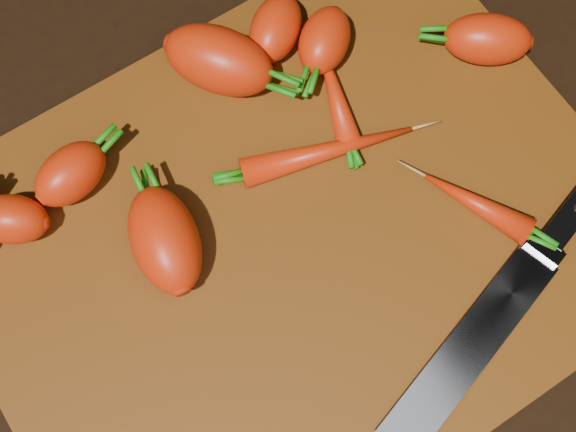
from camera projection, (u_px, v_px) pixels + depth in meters
ground at (295, 241)px, 0.64m from camera, size 2.00×2.00×0.01m
cutting_board at (295, 236)px, 0.63m from camera, size 0.50×0.40×0.01m
carrot_1 at (11, 219)px, 0.60m from camera, size 0.07×0.07×0.04m
carrot_2 at (219, 60)px, 0.64m from camera, size 0.10×0.11×0.05m
carrot_3 at (165, 240)px, 0.59m from camera, size 0.07×0.10×0.05m
carrot_4 at (275, 29)px, 0.66m from camera, size 0.08×0.07×0.04m
carrot_5 at (71, 174)px, 0.61m from camera, size 0.07×0.05×0.04m
carrot_6 at (488, 39)px, 0.65m from camera, size 0.08×0.08×0.04m
carrot_7 at (334, 90)px, 0.65m from camera, size 0.05×0.10×0.02m
carrot_8 at (328, 151)px, 0.63m from camera, size 0.14×0.06×0.02m
carrot_9 at (476, 204)px, 0.62m from camera, size 0.06×0.09×0.02m
carrot_10 at (324, 40)px, 0.65m from camera, size 0.07×0.07×0.04m
knife at (484, 330)px, 0.59m from camera, size 0.29×0.11×0.02m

